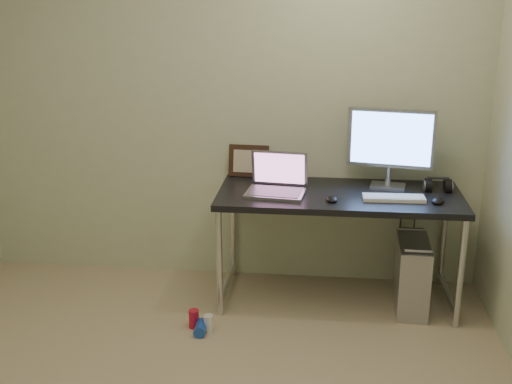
# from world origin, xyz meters

# --- Properties ---
(wall_back) EXTENTS (3.50, 0.02, 2.50)m
(wall_back) POSITION_xyz_m (0.00, 1.75, 1.25)
(wall_back) COLOR beige
(wall_back) RESTS_ON ground
(desk) EXTENTS (1.55, 0.68, 0.75)m
(desk) POSITION_xyz_m (0.78, 1.41, 0.67)
(desk) COLOR black
(desk) RESTS_ON ground
(tower_computer) EXTENTS (0.21, 0.45, 0.49)m
(tower_computer) POSITION_xyz_m (1.26, 1.33, 0.23)
(tower_computer) COLOR #AFAFB4
(tower_computer) RESTS_ON ground
(cable_a) EXTENTS (0.01, 0.16, 0.69)m
(cable_a) POSITION_xyz_m (1.21, 1.70, 0.40)
(cable_a) COLOR black
(cable_a) RESTS_ON ground
(cable_b) EXTENTS (0.02, 0.11, 0.71)m
(cable_b) POSITION_xyz_m (1.30, 1.68, 0.38)
(cable_b) COLOR black
(cable_b) RESTS_ON ground
(can_red) EXTENTS (0.08, 0.08, 0.12)m
(can_red) POSITION_xyz_m (-0.10, 0.93, 0.06)
(can_red) COLOR red
(can_red) RESTS_ON ground
(can_white) EXTENTS (0.08, 0.08, 0.11)m
(can_white) POSITION_xyz_m (0.00, 0.89, 0.05)
(can_white) COLOR white
(can_white) RESTS_ON ground
(can_blue) EXTENTS (0.08, 0.13, 0.07)m
(can_blue) POSITION_xyz_m (-0.04, 0.86, 0.04)
(can_blue) COLOR blue
(can_blue) RESTS_ON ground
(laptop) EXTENTS (0.40, 0.34, 0.25)m
(laptop) POSITION_xyz_m (0.38, 1.38, 0.81)
(laptop) COLOR #ABA9B0
(laptop) RESTS_ON desk
(monitor) EXTENTS (0.55, 0.20, 0.52)m
(monitor) POSITION_xyz_m (1.09, 1.57, 1.06)
(monitor) COLOR #ABA9B0
(monitor) RESTS_ON desk
(keyboard) EXTENTS (0.38, 0.13, 0.02)m
(keyboard) POSITION_xyz_m (1.11, 1.31, 0.76)
(keyboard) COLOR white
(keyboard) RESTS_ON desk
(mouse_right) EXTENTS (0.11, 0.14, 0.04)m
(mouse_right) POSITION_xyz_m (1.37, 1.28, 0.77)
(mouse_right) COLOR black
(mouse_right) RESTS_ON desk
(mouse_left) EXTENTS (0.09, 0.12, 0.04)m
(mouse_left) POSITION_xyz_m (0.73, 1.24, 0.77)
(mouse_left) COLOR black
(mouse_left) RESTS_ON desk
(headphones) EXTENTS (0.17, 0.10, 0.11)m
(headphones) POSITION_xyz_m (1.41, 1.52, 0.78)
(headphones) COLOR black
(headphones) RESTS_ON desk
(picture_frame) EXTENTS (0.28, 0.10, 0.22)m
(picture_frame) POSITION_xyz_m (0.15, 1.73, 0.86)
(picture_frame) COLOR black
(picture_frame) RESTS_ON desk
(webcam) EXTENTS (0.04, 0.03, 0.11)m
(webcam) POSITION_xyz_m (0.43, 1.69, 0.83)
(webcam) COLOR silver
(webcam) RESTS_ON desk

